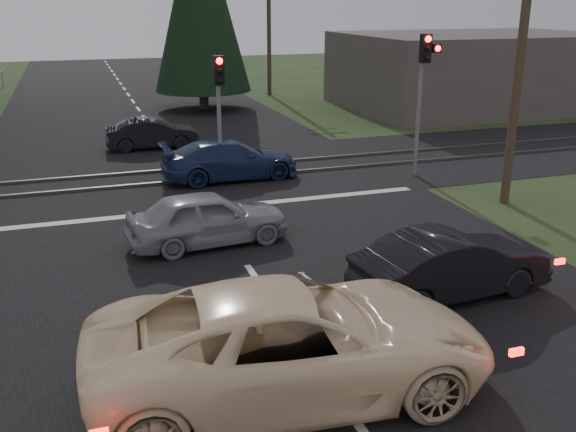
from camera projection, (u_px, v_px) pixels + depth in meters
name	position (u px, v px, depth m)	size (l,w,h in m)	color
ground	(304.00, 347.00, 11.14)	(120.00, 120.00, 0.00)	#293B1B
road	(196.00, 192.00, 20.12)	(14.00, 100.00, 0.01)	black
rail_corridor	(185.00, 176.00, 21.92)	(120.00, 8.00, 0.01)	black
stop_line	(208.00, 208.00, 18.50)	(13.00, 0.35, 0.00)	silver
rail_near	(189.00, 181.00, 21.19)	(120.00, 0.12, 0.10)	#59544C
rail_far	(181.00, 169.00, 22.62)	(120.00, 0.12, 0.10)	#59544C
traffic_signal_right	(424.00, 78.00, 20.86)	(0.68, 0.48, 4.70)	slate
traffic_signal_center	(219.00, 98.00, 20.14)	(0.32, 0.48, 4.10)	slate
utility_pole_near	(522.00, 38.00, 17.57)	(1.80, 0.26, 9.00)	#4C3D2D
utility_pole_mid	(269.00, 17.00, 39.14)	(1.80, 0.26, 9.00)	#4C3D2D
utility_pole_far	(194.00, 11.00, 61.60)	(1.80, 0.26, 9.00)	#4C3D2D
building_right	(474.00, 70.00, 35.67)	(14.00, 10.00, 4.00)	#59514C
cream_coupe	(292.00, 341.00, 9.65)	(2.83, 6.13, 1.70)	#FFE5B6
dark_hatchback	(451.00, 265.00, 12.87)	(1.43, 4.11, 1.35)	black
silver_car	(208.00, 218.00, 15.65)	(1.58, 3.93, 1.34)	gray
blue_sedan	(230.00, 160.00, 21.39)	(1.85, 4.56, 1.32)	navy
dark_car_far	(152.00, 134.00, 25.83)	(1.28, 3.66, 1.21)	black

